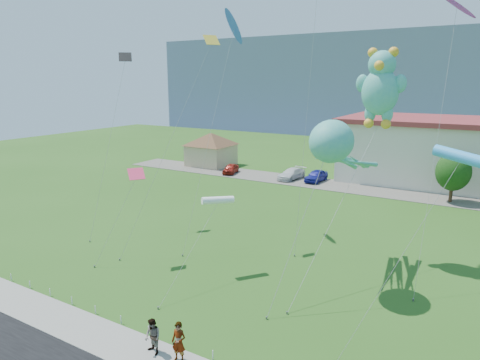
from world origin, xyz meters
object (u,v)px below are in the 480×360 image
at_px(parked_car_white, 291,174).
at_px(pedestrian_right, 153,337).
at_px(parked_car_red, 231,169).
at_px(pavilion, 211,146).
at_px(octopus_kite, 337,150).
at_px(teddy_bear_kite, 381,86).
at_px(pedestrian_left, 179,342).
at_px(parked_car_blue, 316,176).

bearing_deg(parked_car_white, pedestrian_right, -66.53).
bearing_deg(parked_car_red, pavilion, 133.51).
xyz_separation_m(parked_car_red, octopus_kite, (23.04, -24.48, 7.92)).
relative_size(parked_car_white, teddy_bear_kite, 0.32).
bearing_deg(pavilion, pedestrian_right, -58.95).
bearing_deg(octopus_kite, teddy_bear_kite, 77.84).
xyz_separation_m(pedestrian_left, teddy_bear_kite, (4.27, 17.53, 11.39)).
height_order(pedestrian_right, parked_car_red, pedestrian_right).
distance_m(parked_car_red, teddy_bear_kite, 32.99).
distance_m(pedestrian_right, parked_car_red, 41.21).
relative_size(pavilion, octopus_kite, 0.79).
bearing_deg(pedestrian_left, parked_car_blue, 94.23).
bearing_deg(parked_car_blue, octopus_kite, -63.35).
height_order(pavilion, teddy_bear_kite, teddy_bear_kite).
relative_size(pavilion, parked_car_blue, 2.10).
xyz_separation_m(pedestrian_left, parked_car_red, (-19.93, 36.61, -0.36)).
height_order(pedestrian_right, octopus_kite, octopus_kite).
relative_size(parked_car_red, teddy_bear_kite, 0.26).
height_order(parked_car_blue, teddy_bear_kite, teddy_bear_kite).
bearing_deg(parked_car_red, pedestrian_right, -77.74).
distance_m(pedestrian_left, parked_car_white, 39.22).
distance_m(pavilion, teddy_bear_kite, 38.84).
bearing_deg(parked_car_white, parked_car_red, -164.29).
distance_m(parked_car_white, parked_car_blue, 3.36).
xyz_separation_m(pavilion, parked_car_blue, (18.05, -2.27, -2.22)).
height_order(pavilion, pedestrian_right, pavilion).
xyz_separation_m(pedestrian_right, teddy_bear_kite, (5.68, 17.73, 11.48)).
bearing_deg(parked_car_white, teddy_bear_kite, -43.51).
bearing_deg(pedestrian_right, pavilion, 137.06).
relative_size(pedestrian_right, teddy_bear_kite, 0.12).
bearing_deg(parked_car_red, octopus_kite, -61.18).
height_order(parked_car_white, parked_car_blue, parked_car_blue).
bearing_deg(pavilion, pedestrian_left, -57.38).
bearing_deg(parked_car_white, parked_car_blue, 15.46).
distance_m(parked_car_white, octopus_kite, 30.21).
bearing_deg(parked_car_white, pavilion, 178.99).
relative_size(pedestrian_left, parked_car_white, 0.40).
height_order(pedestrian_left, teddy_bear_kite, teddy_bear_kite).
relative_size(pedestrian_right, octopus_kite, 0.15).
relative_size(pedestrian_right, parked_car_white, 0.37).
height_order(pavilion, pedestrian_left, pavilion).
relative_size(pavilion, parked_car_red, 2.38).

